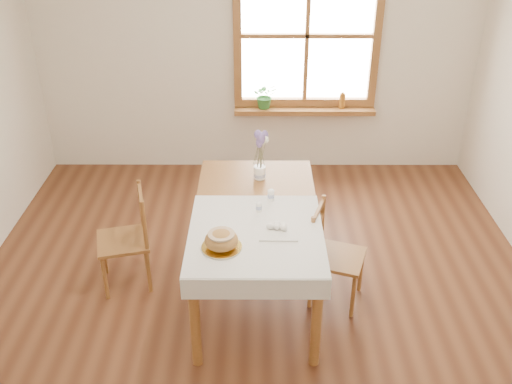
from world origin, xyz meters
TOP-DOWN VIEW (x-y plane):
  - ground at (0.00, 0.00)m, footprint 5.00×5.00m
  - room_walls at (0.00, 0.00)m, footprint 4.60×5.10m
  - window at (0.50, 2.47)m, footprint 1.46×0.08m
  - window_sill at (0.50, 2.40)m, footprint 1.46×0.20m
  - dining_table at (0.00, 0.30)m, footprint 0.90×1.60m
  - table_linen at (0.00, -0.00)m, footprint 0.91×0.99m
  - chair_left at (-1.03, 0.42)m, footprint 0.48×0.47m
  - chair_right at (0.61, 0.22)m, footprint 0.49×0.48m
  - bread_plate at (-0.22, -0.19)m, footprint 0.27×0.27m
  - bread_loaf at (-0.22, -0.19)m, footprint 0.22×0.22m
  - egg_napkin at (0.15, -0.01)m, footprint 0.26×0.22m
  - eggs at (0.15, -0.01)m, footprint 0.20×0.18m
  - salt_shaker at (0.02, 0.27)m, footprint 0.05×0.05m
  - pepper_shaker at (0.11, 0.42)m, footprint 0.06×0.06m
  - flower_vase at (0.03, 0.77)m, footprint 0.11×0.11m
  - lavender_bouquet at (0.03, 0.77)m, footprint 0.17×0.17m
  - potted_plant at (0.09, 2.40)m, footprint 0.25×0.28m
  - amber_bottle at (0.89, 2.40)m, footprint 0.06×0.06m

SIDE VIEW (x-z plane):
  - ground at x=0.00m, z-range 0.00..0.00m
  - chair_right at x=0.61m, z-range 0.00..0.80m
  - chair_left at x=-1.03m, z-range 0.00..0.82m
  - dining_table at x=0.00m, z-range 0.29..1.04m
  - window_sill at x=0.50m, z-range 0.66..0.71m
  - table_linen at x=0.00m, z-range 0.75..0.76m
  - egg_napkin at x=0.15m, z-range 0.76..0.77m
  - bread_plate at x=-0.22m, z-range 0.76..0.77m
  - eggs at x=0.15m, z-range 0.77..0.82m
  - salt_shaker at x=0.02m, z-range 0.76..0.84m
  - flower_vase at x=0.03m, z-range 0.75..0.85m
  - amber_bottle at x=0.89m, z-range 0.71..0.89m
  - pepper_shaker at x=0.11m, z-range 0.76..0.85m
  - potted_plant at x=0.09m, z-range 0.71..0.92m
  - bread_loaf at x=-0.22m, z-range 0.77..0.89m
  - lavender_bouquet at x=0.03m, z-range 0.85..1.16m
  - window at x=0.50m, z-range 0.72..2.18m
  - room_walls at x=0.00m, z-range 0.38..3.03m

